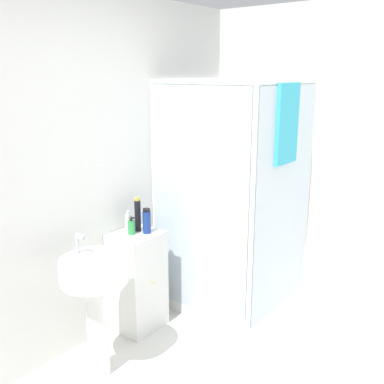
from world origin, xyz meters
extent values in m
cube|color=white|center=(0.00, 1.70, 1.25)|extent=(6.40, 0.06, 2.50)
cube|color=white|center=(1.19, 1.19, 0.04)|extent=(0.96, 0.96, 0.09)
cylinder|color=white|center=(1.65, 1.65, 0.95)|extent=(0.04, 0.04, 1.90)
cylinder|color=white|center=(0.73, 1.65, 0.95)|extent=(0.04, 0.04, 1.90)
cylinder|color=white|center=(1.65, 0.73, 0.95)|extent=(0.04, 0.04, 1.90)
cylinder|color=white|center=(0.73, 0.73, 0.95)|extent=(0.04, 0.04, 1.90)
cylinder|color=white|center=(1.19, 0.73, 1.88)|extent=(0.93, 0.04, 0.04)
cylinder|color=white|center=(1.19, 1.65, 1.88)|extent=(0.93, 0.04, 0.04)
cylinder|color=white|center=(0.73, 1.19, 1.88)|extent=(0.04, 0.93, 0.04)
cylinder|color=white|center=(1.65, 1.19, 1.88)|extent=(0.04, 0.93, 0.04)
cube|color=silver|center=(1.19, 0.71, 0.98)|extent=(0.89, 0.01, 1.77)
cube|color=silver|center=(0.71, 1.19, 0.98)|extent=(0.01, 0.89, 1.77)
cylinder|color=#B7BABF|center=(1.43, 1.59, 0.80)|extent=(0.02, 0.02, 1.42)
cylinder|color=#B7BABF|center=(1.43, 1.54, 1.53)|extent=(0.07, 0.07, 0.04)
cube|color=#38ADC6|center=(1.14, 0.69, 1.59)|extent=(0.31, 0.03, 0.59)
cube|color=silver|center=(0.35, 1.50, 0.39)|extent=(0.36, 0.32, 0.78)
sphere|color=gold|center=(0.35, 1.33, 0.43)|extent=(0.02, 0.02, 0.02)
cylinder|color=white|center=(-0.22, 1.30, 0.34)|extent=(0.14, 0.14, 0.68)
cylinder|color=white|center=(-0.22, 1.30, 0.75)|extent=(0.43, 0.43, 0.15)
cylinder|color=#B7BABF|center=(-0.22, 1.45, 0.89)|extent=(0.02, 0.02, 0.13)
cube|color=#B7BABF|center=(-0.22, 1.42, 0.95)|extent=(0.02, 0.07, 0.02)
cylinder|color=green|center=(0.32, 1.52, 0.83)|extent=(0.06, 0.06, 0.10)
cylinder|color=black|center=(0.32, 1.52, 0.90)|extent=(0.02, 0.02, 0.02)
cube|color=black|center=(0.32, 1.50, 0.91)|extent=(0.01, 0.03, 0.01)
cylinder|color=black|center=(0.41, 1.53, 0.90)|extent=(0.05, 0.05, 0.24)
cylinder|color=gold|center=(0.41, 1.53, 1.03)|extent=(0.04, 0.04, 0.02)
cylinder|color=navy|center=(0.41, 1.44, 0.87)|extent=(0.06, 0.06, 0.17)
cylinder|color=black|center=(0.41, 1.44, 0.96)|extent=(0.05, 0.05, 0.02)
cylinder|color=white|center=(0.34, 1.57, 0.85)|extent=(0.04, 0.04, 0.14)
cylinder|color=silver|center=(0.34, 1.57, 0.93)|extent=(0.01, 0.01, 0.02)
cube|color=silver|center=(0.34, 1.56, 0.95)|extent=(0.01, 0.02, 0.01)
camera|label=1|loc=(-1.89, -0.78, 1.95)|focal=42.00mm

